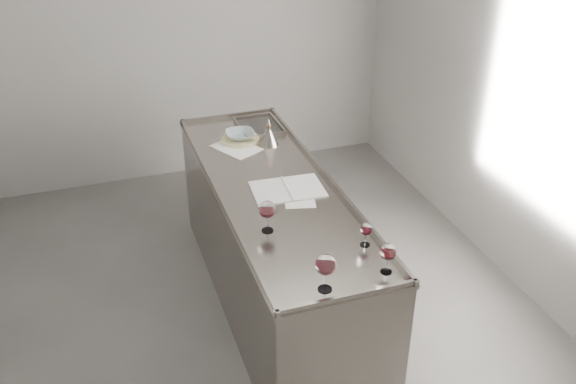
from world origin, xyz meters
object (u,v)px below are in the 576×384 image
object	(u,v)px
wine_glass_left	(267,210)
wine_funnel	(269,137)
notebook	(288,189)
counter	(275,247)
wine_glass_middle	(326,266)
wine_glass_small	(366,230)
ceramic_bowl	(240,135)
wine_glass_right	(388,253)

from	to	relation	value
wine_glass_left	wine_funnel	xyz separation A→B (m)	(0.35, 1.08, -0.07)
notebook	wine_funnel	bearing A→B (deg)	86.50
counter	notebook	world-z (taller)	counter
counter	wine_glass_middle	xyz separation A→B (m)	(-0.08, -1.08, 0.61)
wine_glass_small	wine_glass_middle	bearing A→B (deg)	-140.58
notebook	ceramic_bowl	world-z (taller)	ceramic_bowl
wine_funnel	wine_glass_left	bearing A→B (deg)	-107.81
ceramic_bowl	wine_funnel	world-z (taller)	wine_funnel
notebook	ceramic_bowl	size ratio (longest dim) A/B	2.25
wine_glass_middle	wine_glass_small	bearing A→B (deg)	39.42
ceramic_bowl	wine_funnel	bearing A→B (deg)	-37.64
wine_glass_right	wine_glass_small	world-z (taller)	wine_glass_right
counter	wine_glass_right	world-z (taller)	wine_glass_right
notebook	ceramic_bowl	xyz separation A→B (m)	(-0.09, 0.81, 0.04)
wine_glass_right	notebook	size ratio (longest dim) A/B	0.36
notebook	wine_glass_left	bearing A→B (deg)	-118.71
wine_glass_small	notebook	xyz separation A→B (m)	(-0.21, 0.72, -0.09)
counter	wine_glass_small	size ratio (longest dim) A/B	17.45
wine_glass_middle	wine_glass_left	bearing A→B (deg)	100.51
wine_glass_small	notebook	size ratio (longest dim) A/B	0.30
wine_glass_middle	ceramic_bowl	size ratio (longest dim) A/B	0.99
wine_glass_right	wine_glass_small	size ratio (longest dim) A/B	1.23
wine_glass_right	notebook	distance (m)	1.00
wine_glass_right	wine_glass_small	xyz separation A→B (m)	(0.00, 0.26, -0.02)
wine_funnel	wine_glass_middle	bearing A→B (deg)	-97.97
notebook	wine_glass_small	bearing A→B (deg)	-69.95
counter	ceramic_bowl	size ratio (longest dim) A/B	11.58
wine_glass_middle	wine_funnel	size ratio (longest dim) A/B	1.01
counter	wine_glass_middle	world-z (taller)	wine_glass_middle
wine_glass_small	wine_glass_left	bearing A→B (deg)	146.27
wine_glass_middle	wine_glass_small	world-z (taller)	wine_glass_middle
counter	wine_funnel	world-z (taller)	wine_funnel
wine_glass_left	wine_funnel	bearing A→B (deg)	72.19
wine_funnel	wine_glass_right	bearing A→B (deg)	-85.88
counter	ceramic_bowl	distance (m)	0.90
ceramic_bowl	wine_funnel	distance (m)	0.22
wine_glass_small	ceramic_bowl	world-z (taller)	wine_glass_small
wine_glass_middle	wine_funnel	world-z (taller)	wine_glass_middle
wine_glass_right	ceramic_bowl	distance (m)	1.82
wine_glass_middle	wine_glass_right	xyz separation A→B (m)	(0.35, 0.03, -0.03)
wine_glass_small	ceramic_bowl	distance (m)	1.56
wine_glass_left	wine_glass_right	xyz separation A→B (m)	(0.47, -0.57, -0.02)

